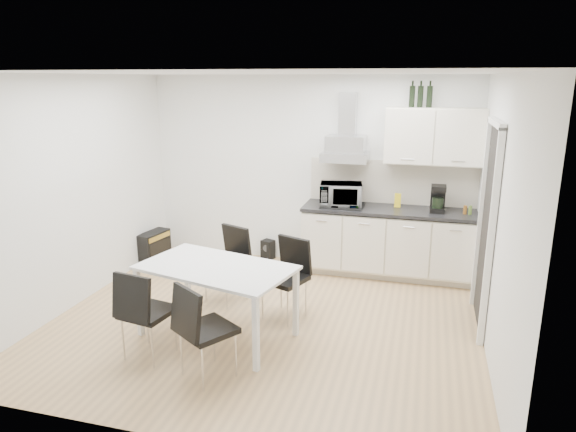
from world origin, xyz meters
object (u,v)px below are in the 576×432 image
Objects in this scene: chair_far_left at (226,266)px; chair_near_right at (208,331)px; guitar_amp at (154,246)px; chair_near_left at (148,313)px; floor_speaker at (268,249)px; kitchenette at (391,214)px; dining_table at (216,273)px; chair_far_right at (284,280)px.

chair_near_right is (0.45, -1.53, 0.00)m from chair_far_left.
chair_near_right reaches higher than guitar_amp.
chair_near_left reaches higher than guitar_amp.
guitar_amp is at bearing -141.00° from floor_speaker.
dining_table is at bearing -125.43° from kitchenette.
chair_far_left is 1.63× the size of guitar_amp.
dining_table is 3.07× the size of guitar_amp.
kitchenette is at bearing 98.35° from chair_near_right.
kitchenette reaches higher than chair_near_right.
floor_speaker is at bearing -68.91° from chair_far_left.
kitchenette is 1.94m from chair_far_right.
chair_far_right is 1.95m from floor_speaker.
guitar_amp is at bearing 147.30° from dining_table.
dining_table is 1.88× the size of chair_far_right.
dining_table is at bearing -64.05° from floor_speaker.
floor_speaker is (-0.41, 3.06, -0.30)m from chair_near_right.
chair_near_right is 3.17× the size of floor_speaker.
kitchenette reaches higher than guitar_amp.
dining_table is at bearing 67.09° from chair_far_right.
kitchenette is at bearing 63.17° from chair_near_left.
dining_table is 0.79m from chair_near_right.
guitar_amp is (-1.76, 1.84, -0.46)m from dining_table.
kitchenette is 9.07× the size of floor_speaker.
guitar_amp is (-1.97, 2.56, -0.23)m from chair_near_right.
chair_far_left is (-0.23, 0.81, -0.24)m from dining_table.
chair_near_right is at bearing -42.65° from guitar_amp.
chair_near_left is at bearing 102.84° from chair_far_left.
chair_near_right is at bearing -4.94° from chair_near_left.
kitchenette is 2.67m from dining_table.
chair_far_right reaches higher than dining_table.
chair_far_left and chair_near_right have the same top height.
dining_table is at bearing 128.52° from chair_far_left.
chair_near_left is (-2.01, -2.72, -0.39)m from kitchenette.
chair_far_right and chair_near_left have the same top height.
chair_far_right is 1.00× the size of chair_near_right.
guitar_amp is at bearing -7.95° from chair_far_right.
guitar_amp is at bearing -11.55° from chair_far_left.
kitchenette is 1.89m from floor_speaker.
chair_near_right is (-0.33, -1.29, 0.00)m from chair_far_right.
chair_near_left is at bearing -51.74° from guitar_amp.
chair_far_left is at bearing -70.23° from floor_speaker.
chair_far_right and chair_near_right have the same top height.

